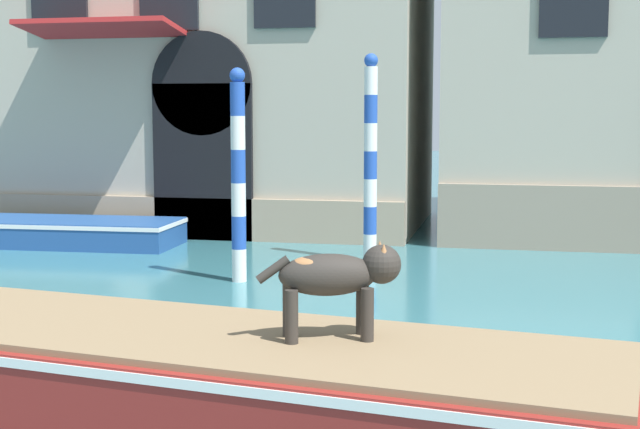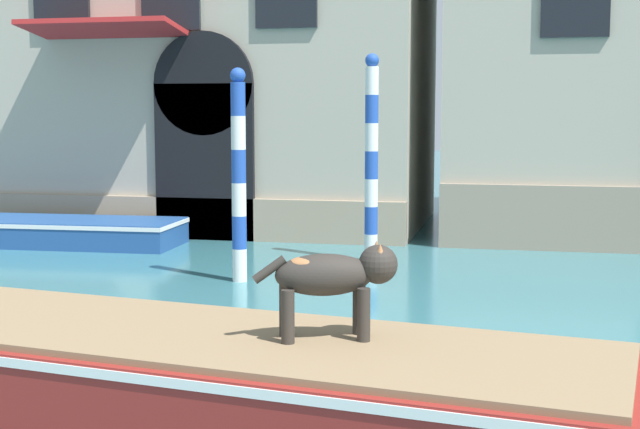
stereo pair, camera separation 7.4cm
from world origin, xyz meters
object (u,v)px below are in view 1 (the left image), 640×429
at_px(mooring_pole_0, 238,175).
at_px(mooring_pole_2, 370,158).
at_px(dog_on_deck, 338,276).
at_px(boat_moored_near_palazzo, 46,231).
at_px(boat_foreground, 192,368).

height_order(mooring_pole_0, mooring_pole_2, mooring_pole_2).
bearing_deg(dog_on_deck, mooring_pole_2, 78.15).
bearing_deg(mooring_pole_2, boat_moored_near_palazzo, 174.61).
height_order(boat_foreground, dog_on_deck, dog_on_deck).
distance_m(boat_foreground, mooring_pole_0, 6.27).
bearing_deg(boat_moored_near_palazzo, boat_foreground, -56.42).
xyz_separation_m(boat_foreground, boat_moored_near_palazzo, (-6.43, 8.92, -0.11)).
bearing_deg(boat_foreground, boat_moored_near_palazzo, 134.46).
bearing_deg(boat_foreground, mooring_pole_0, 112.00).
bearing_deg(mooring_pole_0, boat_moored_near_palazzo, 149.45).
xyz_separation_m(dog_on_deck, boat_moored_near_palazzo, (-7.77, 8.92, -1.01)).
distance_m(dog_on_deck, boat_moored_near_palazzo, 11.87).
distance_m(dog_on_deck, mooring_pole_0, 6.57).
distance_m(boat_moored_near_palazzo, mooring_pole_0, 6.00).
xyz_separation_m(dog_on_deck, mooring_pole_2, (-1.02, 8.28, 0.59)).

